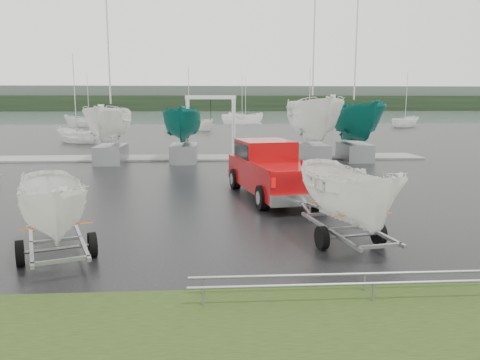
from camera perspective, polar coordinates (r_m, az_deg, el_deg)
ground_plane at (r=18.32m, az=-6.63°, el=-2.26°), size 120.00×120.00×0.00m
lake at (r=117.97m, az=-4.24°, el=7.71°), size 300.00×300.00×0.00m
grass_verge at (r=7.91m, az=-10.74°, el=-18.74°), size 40.00×40.00×0.00m
dock at (r=31.14m, az=-5.47°, el=2.72°), size 30.00×3.00×0.12m
treeline at (r=187.91m, az=-4.09°, el=9.31°), size 300.00×8.00×6.00m
far_hill at (r=195.92m, az=-4.08°, el=9.90°), size 300.00×6.00×10.00m
pickup_truck at (r=18.69m, az=3.74°, el=1.53°), size 3.29×6.79×2.16m
trailer_hitched at (r=12.25m, az=13.36°, el=4.43°), size 1.95×3.75×4.96m
trailer_parked at (r=11.71m, az=-22.09°, el=2.78°), size 2.38×3.78×4.58m
boat_hoist at (r=30.93m, az=-3.58°, el=7.57°), size 3.30×2.18×4.12m
keelboat_0 at (r=29.53m, az=-15.69°, el=9.41°), size 2.42×3.20×10.59m
keelboat_1 at (r=29.15m, az=-6.95°, el=9.41°), size 2.34×3.20×7.31m
keelboat_2 at (r=29.65m, az=9.08°, el=11.24°), size 2.93×3.20×11.11m
keelboat_3 at (r=30.64m, az=14.03°, el=10.23°), size 2.67×3.20×10.84m
mast_rack_2 at (r=9.57m, az=15.46°, el=-11.50°), size 7.00×0.56×0.06m
moored_boat_0 at (r=45.90m, az=-19.21°, el=4.37°), size 3.08×3.07×10.86m
moored_boat_1 at (r=61.00m, az=-6.19°, el=6.00°), size 2.56×2.50×11.14m
moored_boat_2 at (r=63.30m, az=8.39°, el=6.08°), size 2.77×2.82×11.10m
moored_boat_3 at (r=74.03m, az=19.44°, el=6.13°), size 3.49×3.49×11.25m
moored_boat_4 at (r=74.94m, az=-17.86°, el=6.25°), size 3.58×3.54×11.60m
moored_boat_5 at (r=89.36m, az=0.68°, el=7.16°), size 3.59×3.56×11.50m
moored_boat_6 at (r=83.11m, az=0.25°, el=6.98°), size 3.18×3.12×11.67m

